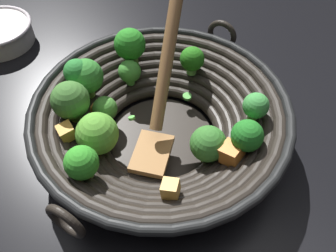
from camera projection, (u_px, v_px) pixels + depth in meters
ground_plane at (161, 140)px, 0.56m from camera, size 4.00×4.00×0.00m
wok at (158, 117)px, 0.51m from camera, size 0.38×0.41×0.23m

